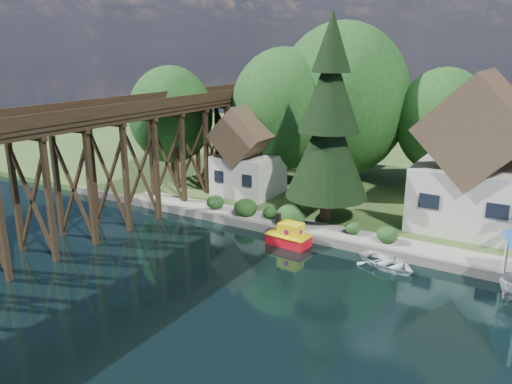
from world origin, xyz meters
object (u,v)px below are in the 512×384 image
at_px(trestle_bridge, 127,152).
at_px(shed, 249,157).
at_px(boat_white_a, 388,261).
at_px(conifer, 329,124).
at_px(house_left, 476,162).
at_px(tugboat, 289,236).

relative_size(trestle_bridge, shed, 5.63).
bearing_deg(boat_white_a, trestle_bridge, 117.81).
xyz_separation_m(trestle_bridge, conifer, (13.61, 6.35, 2.33)).
distance_m(house_left, boat_white_a, 10.95).
height_order(trestle_bridge, tugboat, trestle_bridge).
bearing_deg(house_left, shed, -175.23).
relative_size(trestle_bridge, tugboat, 14.51).
height_order(house_left, conifer, conifer).
relative_size(shed, tugboat, 2.58).
xyz_separation_m(conifer, boat_white_a, (6.25, -4.88, -7.28)).
bearing_deg(shed, tugboat, -44.02).
xyz_separation_m(house_left, conifer, (-9.39, -4.48, 2.54)).
distance_m(tugboat, boat_white_a, 6.81).
xyz_separation_m(tugboat, boat_white_a, (6.81, -0.07, -0.24)).
relative_size(tugboat, boat_white_a, 0.80).
bearing_deg(shed, house_left, 4.77).
xyz_separation_m(shed, boat_white_a, (14.87, -7.86, -3.43)).
bearing_deg(conifer, boat_white_a, -37.96).
bearing_deg(conifer, shed, 160.92).
relative_size(trestle_bridge, house_left, 4.01).
bearing_deg(shed, boat_white_a, -27.86).
relative_size(house_left, tugboat, 3.62).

